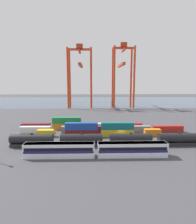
{
  "coord_description": "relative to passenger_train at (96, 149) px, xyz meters",
  "views": [
    {
      "loc": [
        -10.42,
        -68.14,
        20.16
      ],
      "look_at": [
        -7.77,
        31.41,
        4.53
      ],
      "focal_mm": 30.78,
      "sensor_mm": 36.0,
      "label": 1
    }
  ],
  "objects": [
    {
      "name": "freight_tank_row",
      "position": [
        11.14,
        8.75,
        -0.09
      ],
      "size": [
        75.51,
        2.9,
        4.36
      ],
      "color": "#232326",
      "rests_on": "ground_plane"
    },
    {
      "name": "gantry_crane_central",
      "position": [
        23.07,
        105.6,
        27.57
      ],
      "size": [
        16.8,
        34.01,
        50.09
      ],
      "color": "red",
      "rests_on": "ground_plane"
    },
    {
      "name": "shipping_container_0",
      "position": [
        -18.44,
        19.95,
        -0.84
      ],
      "size": [
        6.04,
        2.44,
        2.6
      ],
      "primitive_type": "cube",
      "color": "gold",
      "rests_on": "ground_plane"
    },
    {
      "name": "shipping_container_15",
      "position": [
        14.3,
        30.99,
        -0.84
      ],
      "size": [
        12.1,
        2.44,
        2.6
      ],
      "primitive_type": "cube",
      "color": "#AD211C",
      "rests_on": "ground_plane"
    },
    {
      "name": "shipping_container_13",
      "position": [
        -12.04,
        30.99,
        1.76
      ],
      "size": [
        12.1,
        2.44,
        2.6
      ],
      "primitive_type": "cube",
      "color": "#197538",
      "rests_on": "shipping_container_12"
    },
    {
      "name": "shipping_container_6",
      "position": [
        -23.75,
        25.47,
        -0.84
      ],
      "size": [
        12.1,
        2.44,
        2.6
      ],
      "primitive_type": "cube",
      "color": "silver",
      "rests_on": "ground_plane"
    },
    {
      "name": "shipping_container_11",
      "position": [
        -25.2,
        30.99,
        -0.84
      ],
      "size": [
        12.1,
        2.44,
        2.6
      ],
      "primitive_type": "cube",
      "color": "maroon",
      "rests_on": "ground_plane"
    },
    {
      "name": "shipping_container_7",
      "position": [
        -10.41,
        25.47,
        -0.84
      ],
      "size": [
        6.04,
        2.44,
        2.6
      ],
      "primitive_type": "cube",
      "color": "slate",
      "rests_on": "ground_plane"
    },
    {
      "name": "shipping_container_14",
      "position": [
        1.13,
        30.99,
        -0.84
      ],
      "size": [
        12.1,
        2.44,
        2.6
      ],
      "primitive_type": "cube",
      "color": "silver",
      "rests_on": "ground_plane"
    },
    {
      "name": "shipping_container_8",
      "position": [
        2.93,
        25.47,
        -0.84
      ],
      "size": [
        12.1,
        2.44,
        2.6
      ],
      "primitive_type": "cube",
      "color": "maroon",
      "rests_on": "ground_plane"
    },
    {
      "name": "shipping_container_9",
      "position": [
        16.28,
        25.47,
        -0.84
      ],
      "size": [
        12.1,
        2.44,
        2.6
      ],
      "primitive_type": "cube",
      "color": "slate",
      "rests_on": "ground_plane"
    },
    {
      "name": "shipping_container_5",
      "position": [
        21.65,
        19.95,
        -0.84
      ],
      "size": [
        6.04,
        2.44,
        2.6
      ],
      "primitive_type": "cube",
      "color": "orange",
      "rests_on": "ground_plane"
    },
    {
      "name": "gantry_crane_west",
      "position": [
        -10.84,
        105.71,
        27.11
      ],
      "size": [
        19.1,
        34.46,
        48.86
      ],
      "color": "red",
      "rests_on": "ground_plane"
    },
    {
      "name": "ground_plane",
      "position": [
        9.62,
        58.32,
        -2.14
      ],
      "size": [
        420.0,
        420.0,
        0.0
      ],
      "primitive_type": "plane",
      "color": "#424247"
    },
    {
      "name": "shipping_container_2",
      "position": [
        -5.07,
        19.95,
        1.76
      ],
      "size": [
        12.1,
        2.44,
        2.6
      ],
      "primitive_type": "cube",
      "color": "#1C4299",
      "rests_on": "shipping_container_1"
    },
    {
      "name": "shipping_container_4",
      "position": [
        8.29,
        19.95,
        1.76
      ],
      "size": [
        12.1,
        2.44,
        2.6
      ],
      "primitive_type": "cube",
      "color": "#146066",
      "rests_on": "shipping_container_3"
    },
    {
      "name": "shipping_container_3",
      "position": [
        8.29,
        19.95,
        -0.84
      ],
      "size": [
        12.1,
        2.44,
        2.6
      ],
      "primitive_type": "cube",
      "color": "gold",
      "rests_on": "ground_plane"
    },
    {
      "name": "shipping_container_10",
      "position": [
        29.62,
        25.47,
        -0.84
      ],
      "size": [
        12.1,
        2.44,
        2.6
      ],
      "primitive_type": "cube",
      "color": "#AD211C",
      "rests_on": "ground_plane"
    },
    {
      "name": "shipping_container_12",
      "position": [
        -12.04,
        30.99,
        -0.84
      ],
      "size": [
        12.1,
        2.44,
        2.6
      ],
      "primitive_type": "cube",
      "color": "orange",
      "rests_on": "ground_plane"
    },
    {
      "name": "passenger_train",
      "position": [
        0.0,
        0.0,
        0.0
      ],
      "size": [
        38.57,
        3.14,
        3.9
      ],
      "color": "silver",
      "rests_on": "ground_plane"
    },
    {
      "name": "harbour_water",
      "position": [
        9.62,
        151.39,
        -2.14
      ],
      "size": [
        400.0,
        110.0,
        0.01
      ],
      "primitive_type": "cube",
      "color": "#384C60",
      "rests_on": "ground_plane"
    },
    {
      "name": "shipping_container_1",
      "position": [
        -5.07,
        19.95,
        -0.84
      ],
      "size": [
        12.1,
        2.44,
        2.6
      ],
      "primitive_type": "cube",
      "color": "maroon",
      "rests_on": "ground_plane"
    }
  ]
}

